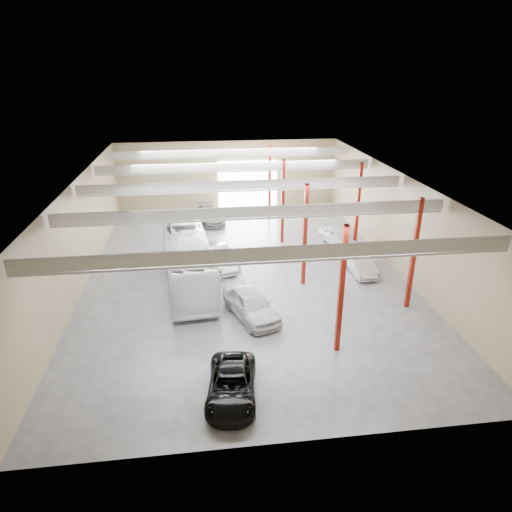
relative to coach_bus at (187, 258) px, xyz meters
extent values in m
cube|color=#4E4D53|center=(4.04, 0.52, -1.71)|extent=(22.00, 32.00, 0.01)
cube|color=#A5A5A0|center=(4.04, 0.52, 5.29)|extent=(22.00, 32.00, 0.12)
cube|color=brown|center=(4.04, 16.52, 1.79)|extent=(22.00, 0.12, 7.00)
cube|color=brown|center=(4.04, -15.48, 1.79)|extent=(22.00, 0.12, 7.00)
cube|color=brown|center=(-6.96, 0.52, 1.79)|extent=(0.12, 32.00, 7.00)
cube|color=brown|center=(15.04, 0.52, 1.79)|extent=(0.12, 32.00, 7.00)
cube|color=white|center=(6.04, 16.37, 0.79)|extent=(6.00, 0.20, 5.00)
cube|color=maroon|center=(7.84, -9.48, 1.79)|extent=(0.25, 0.25, 7.00)
cube|color=maroon|center=(7.84, -1.48, 1.79)|extent=(0.25, 0.25, 7.00)
cube|color=maroon|center=(7.84, 6.52, 1.79)|extent=(0.25, 0.25, 7.00)
cube|color=maroon|center=(7.84, 13.52, 1.79)|extent=(0.25, 0.25, 7.00)
cube|color=maroon|center=(13.54, -5.48, 1.79)|extent=(0.25, 0.25, 7.00)
cube|color=maroon|center=(13.54, 4.52, 1.79)|extent=(0.25, 0.25, 7.00)
cube|color=beige|center=(4.04, -11.48, 4.84)|extent=(21.60, 0.15, 0.60)
cube|color=beige|center=(4.04, -11.48, 4.44)|extent=(21.60, 0.10, 0.10)
cube|color=beige|center=(4.04, -5.48, 4.84)|extent=(21.60, 0.15, 0.60)
cube|color=beige|center=(4.04, -5.48, 4.44)|extent=(21.60, 0.10, 0.10)
cube|color=beige|center=(4.04, 0.52, 4.84)|extent=(21.60, 0.15, 0.60)
cube|color=beige|center=(4.04, 0.52, 4.44)|extent=(21.60, 0.10, 0.10)
cube|color=beige|center=(4.04, 6.52, 4.84)|extent=(21.60, 0.15, 0.60)
cube|color=beige|center=(4.04, 6.52, 4.44)|extent=(21.60, 0.10, 0.10)
cube|color=beige|center=(4.04, 12.52, 4.84)|extent=(21.60, 0.15, 0.60)
cube|color=beige|center=(4.04, 12.52, 4.44)|extent=(21.60, 0.10, 0.10)
imported|color=white|center=(0.00, 0.00, 0.00)|extent=(4.00, 12.47, 3.41)
imported|color=black|center=(2.04, -12.48, -1.06)|extent=(2.73, 4.93, 1.30)
imported|color=silver|center=(3.74, -5.48, -0.86)|extent=(3.55, 5.36, 1.70)
imported|color=#B0B0B5|center=(2.17, 2.02, -0.91)|extent=(3.13, 5.11, 1.59)
imported|color=slate|center=(2.04, 12.52, -1.00)|extent=(2.89, 5.15, 1.41)
imported|color=#B6B5BA|center=(12.34, -0.21, -1.02)|extent=(1.48, 4.18, 1.37)
imported|color=white|center=(12.34, 5.21, -0.98)|extent=(2.66, 4.53, 1.45)
camera|label=1|loc=(0.97, -29.09, 12.28)|focal=32.00mm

